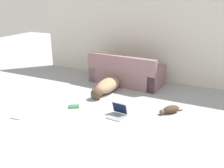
% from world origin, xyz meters
% --- Properties ---
extents(wall_back, '(7.48, 0.06, 2.56)m').
position_xyz_m(wall_back, '(0.00, 4.31, 1.28)').
color(wall_back, beige).
rests_on(wall_back, ground_plane).
extents(couch, '(1.92, 0.94, 0.80)m').
position_xyz_m(couch, '(-0.87, 3.70, 0.26)').
color(couch, gray).
rests_on(couch, ground_plane).
extents(dog, '(0.45, 1.41, 0.32)m').
position_xyz_m(dog, '(-1.04, 2.93, 0.15)').
color(dog, '#A38460').
rests_on(dog, ground_plane).
extents(cat, '(0.41, 0.45, 0.15)m').
position_xyz_m(cat, '(0.61, 2.46, 0.07)').
color(cat, '#473323').
rests_on(cat, ground_plane).
extents(laptop_open, '(0.34, 0.36, 0.25)m').
position_xyz_m(laptop_open, '(-0.28, 1.90, 0.08)').
color(laptop_open, gray).
rests_on(laptop_open, ground_plane).
extents(book_cream, '(0.24, 0.19, 0.02)m').
position_xyz_m(book_cream, '(-1.97, 0.99, 0.01)').
color(book_cream, beige).
rests_on(book_cream, ground_plane).
extents(book_green, '(0.27, 0.25, 0.02)m').
position_xyz_m(book_green, '(-1.28, 1.86, 0.01)').
color(book_green, '#2D663D').
rests_on(book_green, ground_plane).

